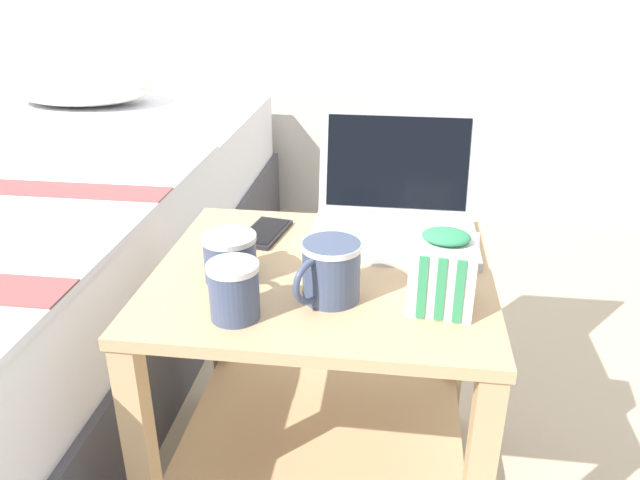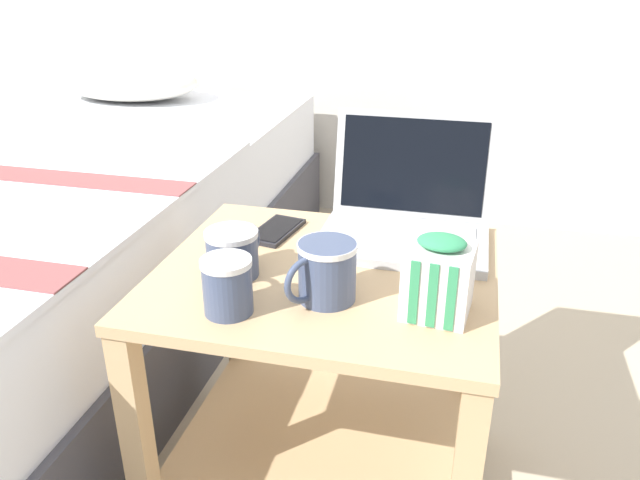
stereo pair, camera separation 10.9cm
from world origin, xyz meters
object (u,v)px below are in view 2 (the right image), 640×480
at_px(snack_bag, 439,278).
at_px(cell_phone, 276,230).
at_px(mug_front_left, 227,282).
at_px(bed, 8,237).
at_px(mug_front_right, 233,250).
at_px(laptop, 406,216).
at_px(mug_mid_center, 326,269).

xyz_separation_m(snack_bag, cell_phone, (-0.35, 0.24, -0.06)).
bearing_deg(mug_front_left, cell_phone, 93.74).
height_order(bed, mug_front_right, bed).
distance_m(bed, laptop, 1.30).
relative_size(laptop, mug_mid_center, 2.58).
relative_size(laptop, snack_bag, 2.46).
height_order(snack_bag, cell_phone, snack_bag).
height_order(mug_front_left, cell_phone, mug_front_left).
xyz_separation_m(laptop, cell_phone, (-0.27, -0.04, -0.04)).
xyz_separation_m(mug_front_left, cell_phone, (-0.02, 0.32, -0.05)).
height_order(mug_front_right, cell_phone, mug_front_right).
xyz_separation_m(laptop, mug_mid_center, (-0.10, -0.29, 0.01)).
bearing_deg(mug_front_right, mug_mid_center, -14.85).
relative_size(mug_front_right, mug_mid_center, 1.02).
height_order(bed, mug_mid_center, bed).
xyz_separation_m(mug_front_left, mug_front_right, (-0.04, 0.12, -0.00)).
bearing_deg(bed, mug_mid_center, -26.28).
xyz_separation_m(mug_front_right, snack_bag, (0.37, -0.05, 0.01)).
distance_m(laptop, cell_phone, 0.27).
bearing_deg(cell_phone, mug_front_right, -94.85).
xyz_separation_m(bed, mug_front_right, (0.95, -0.51, 0.30)).
distance_m(mug_front_left, mug_front_right, 0.13).
xyz_separation_m(bed, laptop, (1.24, -0.27, 0.30)).
height_order(mug_mid_center, cell_phone, mug_mid_center).
distance_m(mug_front_left, snack_bag, 0.34).
height_order(mug_front_left, mug_front_right, mug_front_left).
xyz_separation_m(mug_mid_center, snack_bag, (0.19, 0.00, 0.01)).
bearing_deg(bed, mug_front_left, -32.70).
distance_m(mug_front_right, cell_phone, 0.20).
bearing_deg(snack_bag, mug_front_right, 172.97).
distance_m(bed, mug_mid_center, 1.31).
bearing_deg(snack_bag, laptop, 106.66).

